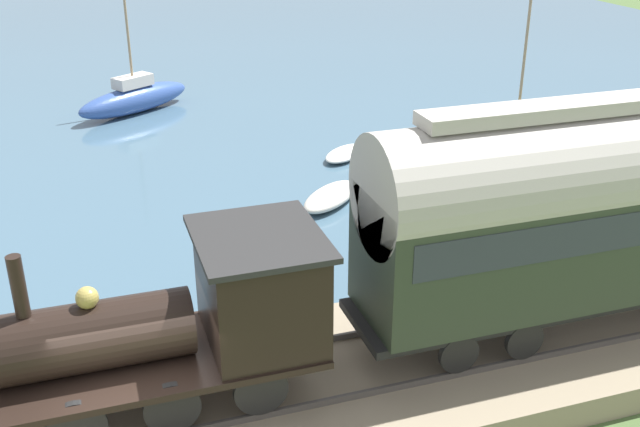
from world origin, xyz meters
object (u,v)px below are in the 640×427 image
Objects in this scene: sailboat_blue at (134,98)px; rowboat_off_pier at (345,153)px; sailboat_yellow at (517,122)px; rowboat_near_shore at (331,197)px; steam_locomotive at (193,314)px; passenger_coach at (621,198)px.

sailboat_blue reaches higher than rowboat_off_pier.
sailboat_yellow is at bearing -154.85° from sailboat_blue.
sailboat_blue reaches higher than rowboat_near_shore.
rowboat_near_shore reaches higher than rowboat_off_pier.
rowboat_near_shore is at bearing 168.17° from sailboat_blue.
steam_locomotive is 0.55× the size of passenger_coach.
rowboat_off_pier is (-7.92, -6.32, -0.45)m from sailboat_blue.
steam_locomotive is 0.64× the size of sailboat_yellow.
sailboat_blue reaches higher than steam_locomotive.
rowboat_off_pier is (12.17, -7.16, -2.09)m from steam_locomotive.
sailboat_yellow reaches higher than steam_locomotive.
steam_locomotive is at bearing 109.14° from rowboat_off_pier.
steam_locomotive reaches higher than rowboat_off_pier.
sailboat_yellow is 15.26m from sailboat_blue.
sailboat_blue is 10.14m from rowboat_off_pier.
sailboat_yellow is (12.08, -5.57, -2.56)m from passenger_coach.
passenger_coach reaches higher than steam_locomotive.
passenger_coach is (-0.00, -8.26, 0.97)m from steam_locomotive.
sailboat_yellow is at bearing -131.21° from rowboat_off_pier.
sailboat_blue is 2.30× the size of rowboat_off_pier.
rowboat_off_pier is at bearing 5.16° from passenger_coach.
rowboat_near_shore is at bearing -32.15° from steam_locomotive.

